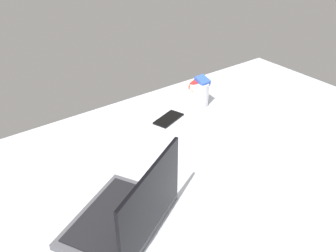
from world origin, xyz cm
name	(u,v)px	position (x,y,z in cm)	size (l,w,h in cm)	color
bed_mattress	(236,189)	(0.00, 0.00, 9.00)	(180.00, 140.00, 18.00)	#B7BCC6
laptop	(127,214)	(44.62, -0.70, 22.41)	(39.99, 36.03, 23.00)	#4C4C51
snack_cup	(199,93)	(-20.78, -45.71, 24.14)	(9.50, 9.00, 13.83)	silver
cell_phone	(169,119)	(-1.30, -42.71, 18.40)	(6.80, 14.00, 0.80)	black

